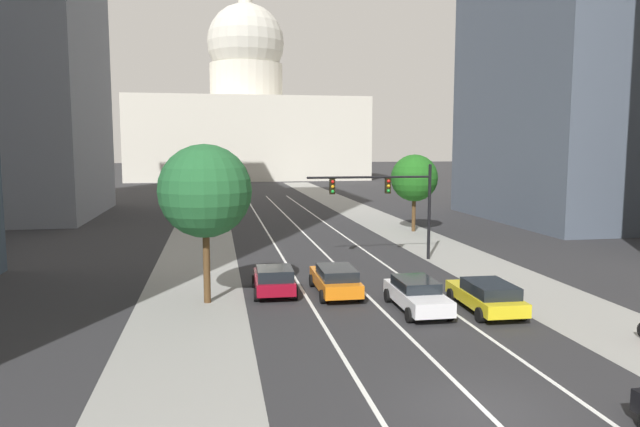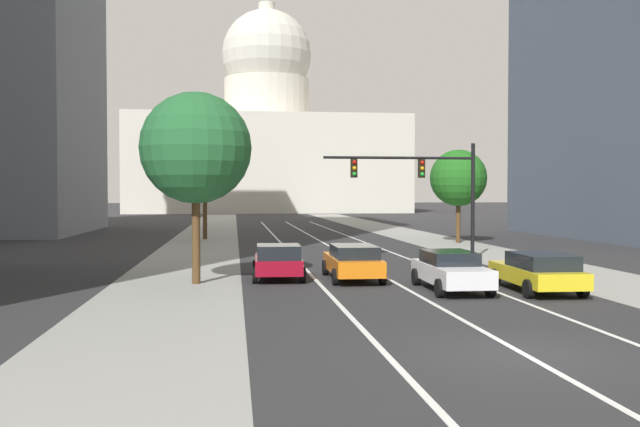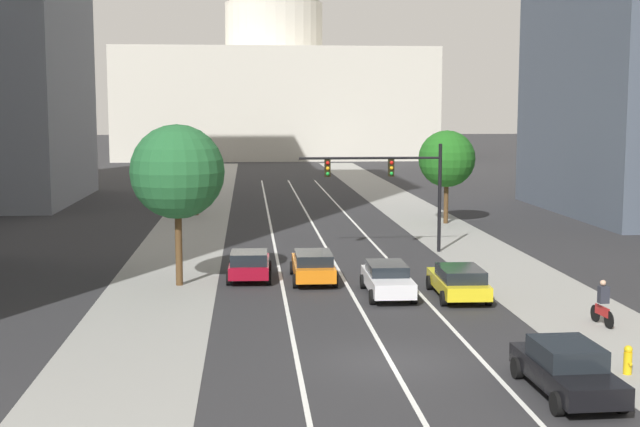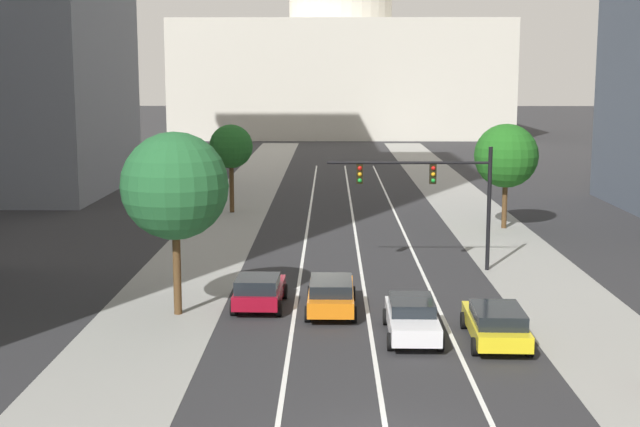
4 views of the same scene
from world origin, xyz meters
name	(u,v)px [view 4 (image 4 of 4)]	position (x,y,z in m)	size (l,w,h in m)	color
ground_plane	(352,210)	(0.00, 40.00, 0.00)	(400.00, 400.00, 0.00)	#2B2B2D
sidewalk_left	(225,221)	(-8.41, 35.00, 0.01)	(4.97, 130.00, 0.01)	gray
sidewalk_right	(482,222)	(8.41, 35.00, 0.01)	(4.97, 130.00, 0.01)	gray
lane_stripe_left	(304,252)	(-2.96, 25.00, 0.01)	(0.16, 90.00, 0.01)	white
lane_stripe_center	(358,252)	(0.00, 25.00, 0.01)	(0.16, 90.00, 0.01)	white
lane_stripe_right	(413,253)	(2.96, 25.00, 0.01)	(0.16, 90.00, 0.01)	white
capitol_building	(340,54)	(0.00, 117.92, 12.62)	(49.81, 28.71, 39.29)	beige
car_white	(412,317)	(1.48, 9.68, 0.75)	(2.01, 4.72, 1.40)	silver
car_orange	(331,294)	(-1.48, 13.07, 0.76)	(2.07, 4.82, 1.43)	orange
car_yellow	(496,323)	(4.44, 8.96, 0.75)	(2.20, 4.83, 1.39)	yellow
car_crimson	(259,290)	(-4.45, 13.60, 0.76)	(2.15, 4.14, 1.45)	maroon
traffic_signal_mast	(436,185)	(3.62, 20.83, 4.23)	(8.00, 0.39, 6.09)	black
street_tree_mid_left	(175,186)	(-7.66, 12.65, 5.20)	(4.28, 4.28, 7.36)	#51381E
street_tree_near_right	(506,156)	(9.36, 32.72, 4.54)	(3.96, 3.96, 6.53)	#51381E
street_tree_near_left	(231,147)	(-8.39, 38.86, 4.57)	(3.02, 3.02, 6.12)	#51381E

